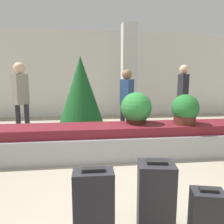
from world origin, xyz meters
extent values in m
plane|color=#9E937F|center=(0.00, 0.00, 0.00)|extent=(18.00, 18.00, 0.00)
cube|color=silver|center=(0.00, 6.22, 1.60)|extent=(18.00, 0.06, 3.20)
cube|color=#9E9EA3|center=(0.00, 1.79, 0.22)|extent=(7.66, 0.85, 0.44)
cube|color=maroon|center=(0.00, 1.79, 0.52)|extent=(7.35, 0.69, 0.17)
cube|color=silver|center=(0.95, 4.99, 1.60)|extent=(0.46, 0.46, 3.20)
cube|color=#232328|center=(-0.44, -0.50, 0.37)|extent=(0.35, 0.19, 0.73)
cube|color=black|center=(-0.44, -0.50, 0.75)|extent=(0.19, 0.07, 0.03)
cube|color=#232328|center=(0.17, -0.35, 0.36)|extent=(0.38, 0.33, 0.71)
cube|color=black|center=(0.17, -0.35, 0.73)|extent=(0.20, 0.13, 0.03)
cube|color=#232328|center=(0.60, -0.52, 0.25)|extent=(0.33, 0.27, 0.49)
cube|color=black|center=(0.60, -0.52, 0.51)|extent=(0.17, 0.11, 0.03)
cylinder|color=#4C2319|center=(1.41, 1.72, 0.69)|extent=(0.42, 0.42, 0.17)
sphere|color=#236B2D|center=(1.41, 1.72, 0.92)|extent=(0.52, 0.52, 0.52)
cylinder|color=#381914|center=(0.49, 1.89, 0.68)|extent=(0.39, 0.39, 0.15)
sphere|color=#2D7F38|center=(0.49, 1.89, 0.92)|extent=(0.60, 0.60, 0.60)
cylinder|color=#282833|center=(2.16, 3.69, 0.44)|extent=(0.11, 0.11, 0.88)
cylinder|color=#282833|center=(2.36, 3.69, 0.44)|extent=(0.11, 0.11, 0.88)
cube|color=#232328|center=(2.26, 3.69, 1.23)|extent=(0.20, 0.33, 0.70)
sphere|color=beige|center=(2.26, 3.69, 1.71)|extent=(0.26, 0.26, 0.26)
cylinder|color=#282833|center=(0.41, 3.00, 0.41)|extent=(0.11, 0.11, 0.81)
cylinder|color=#282833|center=(0.61, 3.00, 0.41)|extent=(0.11, 0.11, 0.81)
cube|color=navy|center=(0.51, 3.00, 1.13)|extent=(0.32, 0.37, 0.64)
sphere|color=#936B4C|center=(0.51, 3.00, 1.57)|extent=(0.24, 0.24, 0.24)
cylinder|color=#282833|center=(-2.07, 3.01, 0.44)|extent=(0.11, 0.11, 0.88)
cylinder|color=#282833|center=(-1.87, 3.01, 0.44)|extent=(0.11, 0.11, 0.88)
cube|color=gray|center=(-1.97, 3.01, 1.23)|extent=(0.34, 0.36, 0.70)
sphere|color=beige|center=(-1.97, 3.01, 1.71)|extent=(0.26, 0.26, 0.26)
cylinder|color=#4C331E|center=(-0.60, 3.03, 0.09)|extent=(0.16, 0.16, 0.18)
cone|color=#195623|center=(-0.60, 3.03, 1.09)|extent=(1.21, 1.21, 1.81)
camera|label=1|loc=(-0.49, -2.23, 1.52)|focal=35.00mm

